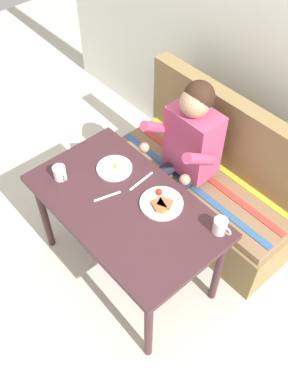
{
  "coord_description": "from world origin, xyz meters",
  "views": [
    {
      "loc": [
        1.27,
        -0.97,
        2.69
      ],
      "look_at": [
        0.0,
        0.15,
        0.72
      ],
      "focal_mm": 40.31,
      "sensor_mm": 36.0,
      "label": 1
    }
  ],
  "objects_px": {
    "plate_breakfast": "(161,203)",
    "fork": "(107,196)",
    "couch": "(207,185)",
    "knife": "(141,181)",
    "person": "(185,148)",
    "table": "(125,212)",
    "plate_eggs": "(114,168)",
    "coffee_mug": "(220,226)",
    "coffee_mug_second": "(60,173)"
  },
  "relations": [
    {
      "from": "plate_breakfast",
      "to": "fork",
      "type": "bearing_deg",
      "value": -142.0
    },
    {
      "from": "couch",
      "to": "knife",
      "type": "distance_m",
      "value": 0.71
    },
    {
      "from": "person",
      "to": "plate_breakfast",
      "type": "relative_size",
      "value": 4.72
    },
    {
      "from": "table",
      "to": "couch",
      "type": "height_order",
      "value": "couch"
    },
    {
      "from": "plate_eggs",
      "to": "coffee_mug",
      "type": "bearing_deg",
      "value": 10.31
    },
    {
      "from": "couch",
      "to": "person",
      "type": "distance_m",
      "value": 0.46
    },
    {
      "from": "couch",
      "to": "fork",
      "type": "xyz_separation_m",
      "value": [
        -0.11,
        -0.81,
        0.4
      ]
    },
    {
      "from": "plate_eggs",
      "to": "coffee_mug_second",
      "type": "bearing_deg",
      "value": -118.3
    },
    {
      "from": "coffee_mug",
      "to": "table",
      "type": "bearing_deg",
      "value": -151.77
    },
    {
      "from": "couch",
      "to": "person",
      "type": "relative_size",
      "value": 1.19
    },
    {
      "from": "person",
      "to": "table",
      "type": "bearing_deg",
      "value": -80.97
    },
    {
      "from": "coffee_mug",
      "to": "plate_eggs",
      "type": "bearing_deg",
      "value": -169.69
    },
    {
      "from": "plate_breakfast",
      "to": "table",
      "type": "bearing_deg",
      "value": -133.11
    },
    {
      "from": "table",
      "to": "plate_eggs",
      "type": "xyz_separation_m",
      "value": [
        -0.26,
        0.13,
        0.09
      ]
    },
    {
      "from": "coffee_mug",
      "to": "knife",
      "type": "height_order",
      "value": "coffee_mug"
    },
    {
      "from": "table",
      "to": "coffee_mug_second",
      "type": "xyz_separation_m",
      "value": [
        -0.42,
        -0.17,
        0.13
      ]
    },
    {
      "from": "fork",
      "to": "knife",
      "type": "relative_size",
      "value": 0.85
    },
    {
      "from": "plate_eggs",
      "to": "person",
      "type": "bearing_deg",
      "value": 70.17
    },
    {
      "from": "person",
      "to": "fork",
      "type": "distance_m",
      "value": 0.63
    },
    {
      "from": "person",
      "to": "coffee_mug",
      "type": "relative_size",
      "value": 10.27
    },
    {
      "from": "person",
      "to": "coffee_mug_second",
      "type": "height_order",
      "value": "person"
    },
    {
      "from": "table",
      "to": "fork",
      "type": "height_order",
      "value": "fork"
    },
    {
      "from": "table",
      "to": "couch",
      "type": "bearing_deg",
      "value": 90.0
    },
    {
      "from": "couch",
      "to": "plate_breakfast",
      "type": "relative_size",
      "value": 5.61
    },
    {
      "from": "plate_eggs",
      "to": "knife",
      "type": "distance_m",
      "value": 0.2
    },
    {
      "from": "table",
      "to": "coffee_mug_second",
      "type": "height_order",
      "value": "coffee_mug_second"
    },
    {
      "from": "coffee_mug_second",
      "to": "knife",
      "type": "xyz_separation_m",
      "value": [
        0.35,
        0.35,
        -0.04
      ]
    },
    {
      "from": "person",
      "to": "plate_breakfast",
      "type": "distance_m",
      "value": 0.5
    },
    {
      "from": "table",
      "to": "knife",
      "type": "xyz_separation_m",
      "value": [
        -0.07,
        0.19,
        0.08
      ]
    },
    {
      "from": "fork",
      "to": "person",
      "type": "bearing_deg",
      "value": 104.71
    },
    {
      "from": "person",
      "to": "fork",
      "type": "bearing_deg",
      "value": -91.46
    },
    {
      "from": "knife",
      "to": "person",
      "type": "bearing_deg",
      "value": 88.01
    },
    {
      "from": "table",
      "to": "coffee_mug",
      "type": "height_order",
      "value": "coffee_mug"
    },
    {
      "from": "person",
      "to": "fork",
      "type": "height_order",
      "value": "person"
    },
    {
      "from": "fork",
      "to": "couch",
      "type": "bearing_deg",
      "value": 98.43
    },
    {
      "from": "coffee_mug_second",
      "to": "fork",
      "type": "height_order",
      "value": "coffee_mug_second"
    },
    {
      "from": "table",
      "to": "coffee_mug",
      "type": "xyz_separation_m",
      "value": [
        0.5,
        0.27,
        0.13
      ]
    },
    {
      "from": "couch",
      "to": "plate_breakfast",
      "type": "xyz_separation_m",
      "value": [
        0.15,
        -0.61,
        0.41
      ]
    },
    {
      "from": "plate_eggs",
      "to": "knife",
      "type": "relative_size",
      "value": 1.13
    },
    {
      "from": "coffee_mug",
      "to": "person",
      "type": "bearing_deg",
      "value": 151.6
    },
    {
      "from": "plate_breakfast",
      "to": "coffee_mug_second",
      "type": "xyz_separation_m",
      "value": [
        -0.57,
        -0.32,
        0.03
      ]
    },
    {
      "from": "plate_breakfast",
      "to": "plate_eggs",
      "type": "bearing_deg",
      "value": -176.28
    },
    {
      "from": "table",
      "to": "person",
      "type": "height_order",
      "value": "person"
    },
    {
      "from": "couch",
      "to": "knife",
      "type": "height_order",
      "value": "couch"
    },
    {
      "from": "coffee_mug_second",
      "to": "person",
      "type": "bearing_deg",
      "value": 66.72
    },
    {
      "from": "coffee_mug",
      "to": "coffee_mug_second",
      "type": "relative_size",
      "value": 1.0
    },
    {
      "from": "coffee_mug",
      "to": "coffee_mug_second",
      "type": "xyz_separation_m",
      "value": [
        -0.92,
        -0.43,
        -0.0
      ]
    },
    {
      "from": "person",
      "to": "coffee_mug_second",
      "type": "xyz_separation_m",
      "value": [
        -0.33,
        -0.76,
        0.04
      ]
    },
    {
      "from": "coffee_mug",
      "to": "couch",
      "type": "bearing_deg",
      "value": 135.24
    },
    {
      "from": "coffee_mug_second",
      "to": "plate_breakfast",
      "type": "bearing_deg",
      "value": 29.71
    }
  ]
}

